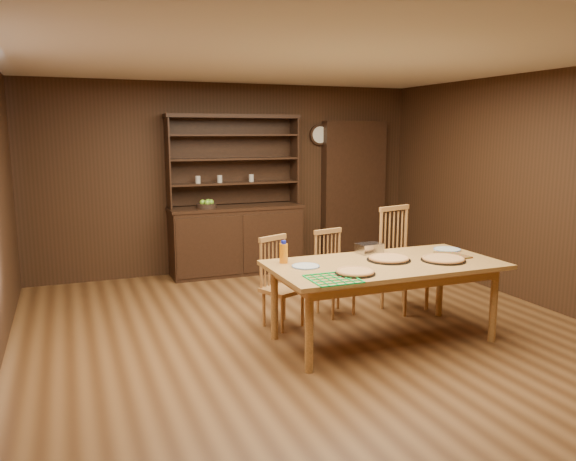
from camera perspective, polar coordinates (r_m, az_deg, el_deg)
name	(u,v)px	position (r m, az deg, el deg)	size (l,w,h in m)	color
floor	(319,339)	(5.43, 3.21, -10.95)	(6.00, 6.00, 0.00)	brown
room_shell	(321,173)	(5.09, 3.38, 5.88)	(6.00, 6.00, 6.00)	silver
china_hutch	(236,231)	(7.78, -5.30, -0.02)	(1.84, 0.52, 2.17)	black
doorway	(354,192)	(8.57, 6.68, 3.95)	(1.00, 0.18, 2.10)	black
wall_clock	(320,135)	(8.33, 3.23, 9.68)	(0.30, 0.05, 0.30)	black
dining_table	(384,270)	(5.28, 9.77, -3.98)	(2.13, 1.07, 0.75)	#C98645
chair_left	(279,279)	(5.67, -0.95, -4.93)	(0.48, 0.47, 0.91)	#B4793D
chair_center	(332,270)	(6.07, 4.53, -3.98)	(0.44, 0.43, 0.91)	#B4793D
chair_right	(400,255)	(6.32, 11.29, -2.41)	(0.56, 0.55, 1.14)	#B4793D
pizza_left	(355,272)	(4.81, 6.84, -4.20)	(0.35, 0.35, 0.04)	black
pizza_right	(443,259)	(5.45, 15.50, -2.81)	(0.41, 0.41, 0.04)	black
pizza_center	(389,259)	(5.35, 10.20, -2.83)	(0.41, 0.41, 0.04)	black
cooling_rack	(333,278)	(4.61, 4.60, -4.88)	(0.38, 0.38, 0.02)	green
plate_left	(306,266)	(5.02, 1.81, -3.64)	(0.25, 0.25, 0.02)	silver
plate_right	(447,249)	(5.95, 15.86, -1.86)	(0.27, 0.27, 0.02)	silver
foil_dish	(369,248)	(5.65, 8.26, -1.79)	(0.24, 0.17, 0.10)	silver
juice_bottle	(284,253)	(5.16, -0.45, -2.28)	(0.08, 0.08, 0.21)	orange
pot_holder_a	(458,256)	(5.65, 16.85, -2.54)	(0.20, 0.20, 0.02)	#A11213
pot_holder_b	(446,254)	(5.71, 15.74, -2.35)	(0.21, 0.21, 0.02)	#A11213
fruit_bowl	(207,205)	(7.55, -8.28, 2.60)	(0.27, 0.27, 0.12)	black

